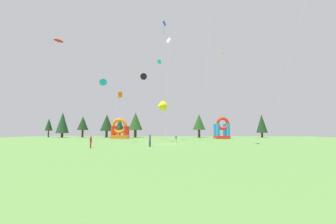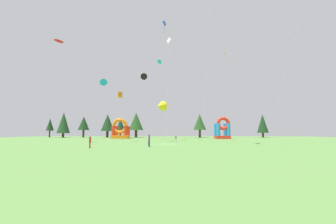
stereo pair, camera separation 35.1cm
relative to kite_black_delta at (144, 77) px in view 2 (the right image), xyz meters
The scene contains 23 objects.
ground_plane 28.96m from the kite_black_delta, 72.25° to the right, with size 120.00×120.00×0.00m, color #5B8C42.
kite_black_delta is the anchor object (origin of this frame).
kite_lime_diamond 22.38m from the kite_black_delta, 22.25° to the right, with size 5.03×3.84×21.70m.
kite_red_parafoil 24.06m from the kite_black_delta, 127.27° to the right, with size 4.30×6.16×20.36m.
kite_cyan_parafoil 6.17m from the kite_black_delta, 27.53° to the right, with size 2.03×8.20×21.57m.
kite_yellow_delta 15.91m from the kite_black_delta, 65.26° to the right, with size 3.22×3.23×9.15m.
kite_teal_delta 11.21m from the kite_black_delta, behind, with size 6.78×2.59×16.59m.
kite_blue_diamond 16.63m from the kite_black_delta, 64.20° to the right, with size 8.35×2.48×27.02m.
kite_white_diamond 11.86m from the kite_black_delta, 30.66° to the right, with size 1.25×11.80×26.72m.
kite_orange_box 16.37m from the kite_black_delta, 102.81° to the right, with size 2.68×1.31×10.67m.
person_near_camera 35.54m from the kite_black_delta, 95.81° to the right, with size 0.29×0.29×1.61m.
person_far_side 33.35m from the kite_black_delta, 80.92° to the right, with size 0.40×0.40×1.80m.
person_left_edge 26.33m from the kite_black_delta, 65.07° to the right, with size 0.39×0.39×1.61m.
inflatable_red_slide 18.80m from the kite_black_delta, 137.09° to the left, with size 5.00×4.41×6.20m.
inflatable_yellow_castle 28.05m from the kite_black_delta, 14.49° to the left, with size 4.12×4.94×6.46m.
tree_row_0 45.55m from the kite_black_delta, 150.25° to the left, with size 2.73×2.73×7.03m.
tree_row_1 38.99m from the kite_black_delta, 148.71° to the left, with size 4.48×4.48×9.15m.
tree_row_2 35.28m from the kite_black_delta, 139.46° to the left, with size 4.03×4.03×7.78m.
tree_row_3 28.55m from the kite_black_delta, 127.89° to the left, with size 4.76×4.76×8.47m.
tree_row_4 28.36m from the kite_black_delta, 117.31° to the left, with size 3.87×3.87×7.16m.
tree_row_5 24.01m from the kite_black_delta, 104.67° to the left, with size 5.25×5.25×9.05m.
tree_row_6 28.55m from the kite_black_delta, 46.77° to the left, with size 4.49×4.49×8.36m.
tree_row_7 47.17m from the kite_black_delta, 26.62° to the left, with size 3.91×3.91×8.39m.
Camera 2 is at (0.99, -39.82, 2.29)m, focal length 24.08 mm.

